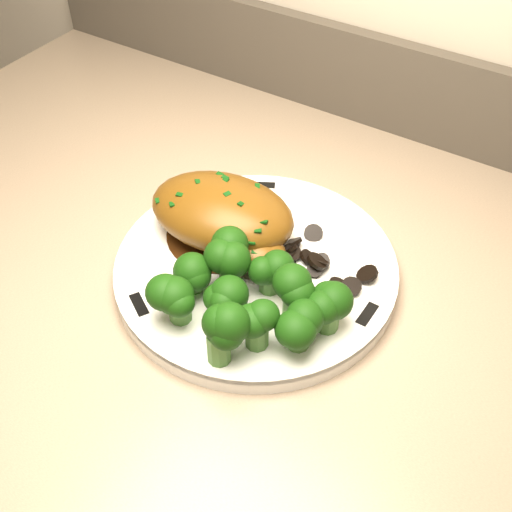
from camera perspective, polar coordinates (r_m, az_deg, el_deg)
The scene contains 8 objects.
plate at distance 0.65m, azimuth 0.00°, elevation -1.21°, with size 0.29×0.29×0.02m, color white.
rim_accent_0 at distance 0.61m, azimuth 9.86°, elevation -5.13°, with size 0.03×0.01×0.00m, color black.
rim_accent_1 at distance 0.74m, azimuth 0.54°, elevation 6.30°, with size 0.03×0.01×0.00m, color black.
rim_accent_2 at distance 0.62m, azimuth -10.36°, elevation -4.27°, with size 0.03×0.01×0.00m, color black.
gravy_pool at distance 0.68m, azimuth -2.95°, elevation 2.01°, with size 0.12×0.12×0.00m, color #331909.
chicken_breast at distance 0.65m, azimuth -2.75°, elevation 3.54°, with size 0.17×0.12×0.06m.
mushroom_pile at distance 0.64m, azimuth 5.71°, elevation -0.76°, with size 0.10×0.07×0.03m.
broccoli_florets at distance 0.58m, azimuth -0.69°, elevation -3.77°, with size 0.16×0.13×0.05m.
Camera 1 is at (-0.27, 1.28, 1.45)m, focal length 45.00 mm.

